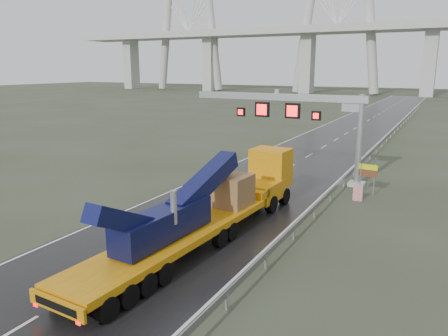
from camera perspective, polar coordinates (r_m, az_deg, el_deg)
The scene contains 7 objects.
ground at distance 23.04m, azimuth -9.94°, elevation -10.71°, with size 400.00×400.00×0.00m, color #323928.
road at distance 58.80m, azimuth 14.43°, elevation 3.61°, with size 11.00×200.00×0.02m, color black.
guardrail at distance 47.87m, azimuth 18.78°, elevation 2.09°, with size 0.20×140.00×1.40m, color gray, non-canonical shape.
sign_gantry at distance 36.46m, azimuth 10.02°, elevation 7.18°, with size 14.90×1.20×7.42m.
heavy_haul_truck at distance 24.88m, azimuth -0.59°, elevation -4.42°, with size 3.88×19.28×4.50m.
exit_sign_pair at distance 33.60m, azimuth 18.25°, elevation -0.65°, with size 1.36×0.22×2.34m.
striped_barrier at distance 32.23m, azimuth 17.08°, elevation -3.16°, with size 0.63×0.34×1.07m, color red.
Camera 1 is at (13.08, -16.59, 9.19)m, focal length 35.00 mm.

